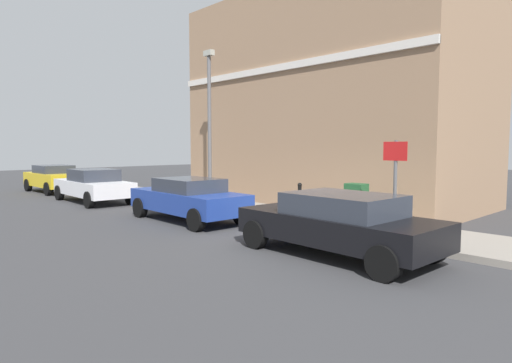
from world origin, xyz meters
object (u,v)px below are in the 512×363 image
car_yellow (54,178)px  street_sign (395,174)px  bollard_near_cabinet (300,198)px  lamppost (209,120)px  car_blue (188,198)px  utility_cabinet (356,206)px  car_black (339,222)px  car_white (93,185)px

car_yellow → street_sign: size_ratio=1.74×
bollard_near_cabinet → lamppost: (-0.18, 4.32, 2.60)m
car_blue → lamppost: size_ratio=0.76×
car_yellow → bollard_near_cabinet: bearing=-170.9°
utility_cabinet → street_sign: bearing=-117.9°
car_black → car_white: (-0.06, 12.24, 0.00)m
car_white → car_yellow: bearing=-0.6°
car_black → street_sign: (1.77, -0.30, 0.95)m
car_black → car_blue: bearing=-0.3°
car_blue → utility_cabinet: 5.10m
car_yellow → lamppost: bearing=-167.5°
car_blue → bollard_near_cabinet: 3.47m
car_black → car_yellow: 17.53m
car_blue → utility_cabinet: size_ratio=3.79×
car_blue → utility_cabinet: bearing=-150.4°
car_black → bollard_near_cabinet: 4.35m
lamppost → car_black: bearing=-108.2°
car_white → lamppost: 5.82m
car_black → car_blue: (0.20, 5.79, -0.01)m
car_black → bollard_near_cabinet: size_ratio=4.25×
car_black → car_white: size_ratio=0.98×
utility_cabinet → lamppost: bearing=90.7°
car_white → car_black: bearing=-178.1°
car_yellow → bollard_near_cabinet: size_ratio=3.84×
utility_cabinet → street_sign: street_sign is taller
car_black → car_blue: 5.79m
utility_cabinet → car_yellow: bearing=98.6°
lamppost → street_sign: bearing=-95.5°
utility_cabinet → bollard_near_cabinet: 2.11m
car_black → street_sign: size_ratio=1.92×
car_black → street_sign: street_sign is taller
car_white → street_sign: (1.83, -12.54, 0.95)m
car_white → utility_cabinet: 11.27m
car_black → utility_cabinet: car_black is taller
car_blue → car_white: (-0.26, 6.46, 0.01)m
car_blue → street_sign: 6.36m
bollard_near_cabinet → utility_cabinet: bearing=-92.7°
bollard_near_cabinet → lamppost: lamppost is taller
car_black → utility_cabinet: size_ratio=3.84×
bollard_near_cabinet → lamppost: bearing=92.3°
car_blue → bollard_near_cabinet: car_blue is taller
car_white → street_sign: 12.71m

